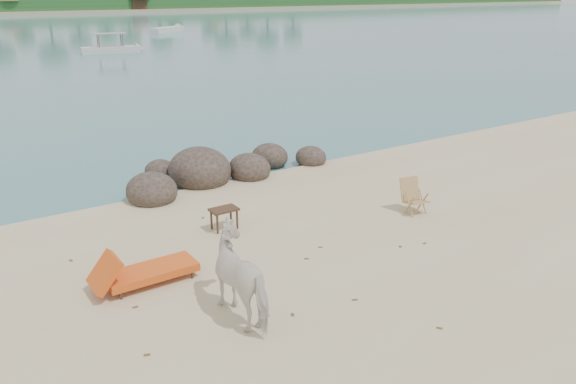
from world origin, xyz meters
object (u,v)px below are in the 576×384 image
side_table (224,220)px  lounge_chair (151,268)px  cow (246,277)px  boulders (213,172)px  deck_chair (417,198)px

side_table → lounge_chair: (-2.28, -1.44, 0.07)m
side_table → lounge_chair: bearing=-147.9°
cow → lounge_chair: (-0.94, 1.96, -0.42)m
boulders → lounge_chair: size_ratio=3.09×
cow → deck_chair: 5.96m
cow → deck_chair: (5.71, 1.68, -0.31)m
lounge_chair → cow: bearing=-64.8°
cow → side_table: 3.69m
side_table → deck_chair: size_ratio=0.73×
cow → side_table: (1.34, 3.40, -0.49)m
boulders → side_table: bearing=-112.6°
boulders → cow: bearing=-112.0°
side_table → deck_chair: bearing=-21.7°
boulders → deck_chair: (2.95, -5.14, 0.18)m
cow → side_table: size_ratio=2.80×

